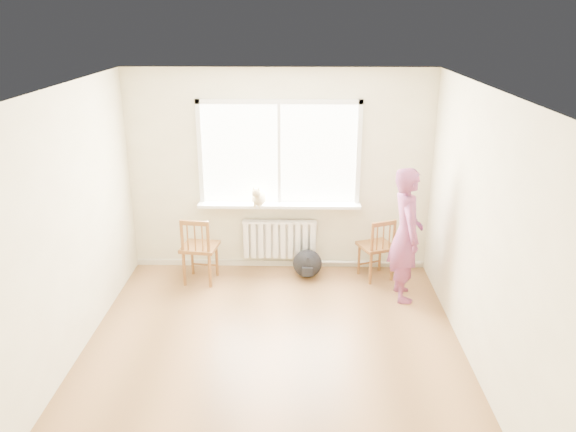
# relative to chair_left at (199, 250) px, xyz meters

# --- Properties ---
(floor) EXTENTS (4.50, 4.50, 0.00)m
(floor) POSITION_rel_chair_left_xyz_m (1.03, -1.71, -0.46)
(floor) COLOR #95673D
(floor) RESTS_ON ground
(ceiling) EXTENTS (4.50, 4.50, 0.00)m
(ceiling) POSITION_rel_chair_left_xyz_m (1.03, -1.71, 2.24)
(ceiling) COLOR white
(ceiling) RESTS_ON back_wall
(back_wall) EXTENTS (4.00, 0.01, 2.70)m
(back_wall) POSITION_rel_chair_left_xyz_m (1.03, 0.54, 0.89)
(back_wall) COLOR beige
(back_wall) RESTS_ON ground
(window) EXTENTS (2.12, 0.05, 1.42)m
(window) POSITION_rel_chair_left_xyz_m (1.03, 0.51, 1.21)
(window) COLOR white
(window) RESTS_ON back_wall
(windowsill) EXTENTS (2.15, 0.22, 0.04)m
(windowsill) POSITION_rel_chair_left_xyz_m (1.03, 0.43, 0.47)
(windowsill) COLOR white
(windowsill) RESTS_ON back_wall
(radiator) EXTENTS (1.00, 0.12, 0.55)m
(radiator) POSITION_rel_chair_left_xyz_m (1.03, 0.45, -0.02)
(radiator) COLOR white
(radiator) RESTS_ON back_wall
(heating_pipe) EXTENTS (1.40, 0.04, 0.04)m
(heating_pipe) POSITION_rel_chair_left_xyz_m (2.28, 0.48, -0.38)
(heating_pipe) COLOR silver
(heating_pipe) RESTS_ON back_wall
(baseboard) EXTENTS (4.00, 0.03, 0.08)m
(baseboard) POSITION_rel_chair_left_xyz_m (1.03, 0.52, -0.42)
(baseboard) COLOR beige
(baseboard) RESTS_ON ground
(chair_left) EXTENTS (0.50, 0.48, 0.90)m
(chair_left) POSITION_rel_chair_left_xyz_m (0.00, 0.00, 0.00)
(chair_left) COLOR brown
(chair_left) RESTS_ON floor
(chair_right) EXTENTS (0.54, 0.53, 0.85)m
(chair_right) POSITION_rel_chair_left_xyz_m (2.33, 0.15, -0.03)
(chair_right) COLOR brown
(chair_right) RESTS_ON floor
(person) EXTENTS (0.44, 0.63, 1.66)m
(person) POSITION_rel_chair_left_xyz_m (2.58, -0.34, 0.37)
(person) COLOR #CF4549
(person) RESTS_ON floor
(cat) EXTENTS (0.24, 0.44, 0.29)m
(cat) POSITION_rel_chair_left_xyz_m (0.76, 0.34, 0.61)
(cat) COLOR beige
(cat) RESTS_ON windowsill
(backpack) EXTENTS (0.44, 0.36, 0.39)m
(backpack) POSITION_rel_chair_left_xyz_m (1.41, 0.19, -0.26)
(backpack) COLOR black
(backpack) RESTS_ON floor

